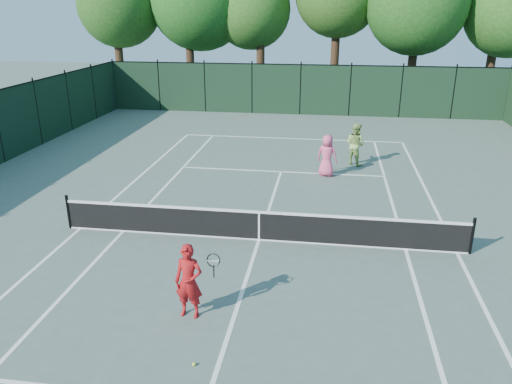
# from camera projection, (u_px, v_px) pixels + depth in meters

# --- Properties ---
(ground) EXTENTS (90.00, 90.00, 0.00)m
(ground) POSITION_uv_depth(u_px,v_px,m) (259.00, 240.00, 14.39)
(ground) COLOR #4D5E55
(ground) RESTS_ON ground
(sideline_doubles_left) EXTENTS (0.10, 23.77, 0.01)m
(sideline_doubles_left) POSITION_uv_depth(u_px,v_px,m) (80.00, 228.00, 15.14)
(sideline_doubles_left) COLOR white
(sideline_doubles_left) RESTS_ON ground
(sideline_doubles_right) EXTENTS (0.10, 23.77, 0.01)m
(sideline_doubles_right) POSITION_uv_depth(u_px,v_px,m) (457.00, 253.00, 13.64)
(sideline_doubles_right) COLOR white
(sideline_doubles_right) RESTS_ON ground
(sideline_singles_left) EXTENTS (0.10, 23.77, 0.01)m
(sideline_singles_left) POSITION_uv_depth(u_px,v_px,m) (123.00, 231.00, 14.96)
(sideline_singles_left) COLOR white
(sideline_singles_left) RESTS_ON ground
(sideline_singles_right) EXTENTS (0.10, 23.77, 0.01)m
(sideline_singles_right) POSITION_uv_depth(u_px,v_px,m) (406.00, 249.00, 13.83)
(sideline_singles_right) COLOR white
(sideline_singles_right) RESTS_ON ground
(baseline_far) EXTENTS (10.97, 0.10, 0.01)m
(baseline_far) POSITION_uv_depth(u_px,v_px,m) (292.00, 138.00, 25.40)
(baseline_far) COLOR white
(baseline_far) RESTS_ON ground
(service_line_far) EXTENTS (8.23, 0.10, 0.01)m
(service_line_far) POSITION_uv_depth(u_px,v_px,m) (281.00, 172.00, 20.32)
(service_line_far) COLOR white
(service_line_far) RESTS_ON ground
(center_service_line) EXTENTS (0.10, 12.80, 0.01)m
(center_service_line) POSITION_uv_depth(u_px,v_px,m) (259.00, 240.00, 14.39)
(center_service_line) COLOR white
(center_service_line) RESTS_ON ground
(tennis_net) EXTENTS (11.69, 0.09, 1.06)m
(tennis_net) POSITION_uv_depth(u_px,v_px,m) (259.00, 225.00, 14.23)
(tennis_net) COLOR black
(tennis_net) RESTS_ON ground
(fence_far) EXTENTS (24.00, 0.05, 3.00)m
(fence_far) POSITION_uv_depth(u_px,v_px,m) (300.00, 90.00, 30.55)
(fence_far) COLOR black
(fence_far) RESTS_ON ground
(coach) EXTENTS (0.95, 0.59, 1.68)m
(coach) POSITION_uv_depth(u_px,v_px,m) (189.00, 281.00, 10.61)
(coach) COLOR #A71315
(coach) RESTS_ON ground
(player_pink) EXTENTS (0.93, 0.75, 1.66)m
(player_pink) POSITION_uv_depth(u_px,v_px,m) (327.00, 156.00, 19.56)
(player_pink) COLOR #E14F79
(player_pink) RESTS_ON ground
(player_green) EXTENTS (1.09, 1.06, 1.77)m
(player_green) POSITION_uv_depth(u_px,v_px,m) (355.00, 144.00, 20.98)
(player_green) COLOR #9ABE5F
(player_green) RESTS_ON ground
(loose_ball_midcourt) EXTENTS (0.07, 0.07, 0.07)m
(loose_ball_midcourt) POSITION_uv_depth(u_px,v_px,m) (194.00, 364.00, 9.35)
(loose_ball_midcourt) COLOR #CCF231
(loose_ball_midcourt) RESTS_ON ground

